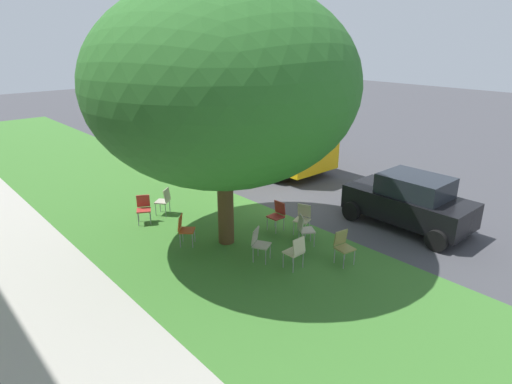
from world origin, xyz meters
TOP-DOWN VIEW (x-y plane):
  - ground at (0.00, 0.00)m, footprint 80.00×80.00m
  - grass_verge at (0.00, 3.20)m, footprint 48.00×6.00m
  - sidewalk_strip at (0.00, 7.60)m, footprint 48.00×2.80m
  - street_tree at (-0.70, 2.88)m, footprint 6.86×6.86m
  - chair_0 at (-2.29, 1.38)m, footprint 0.57×0.58m
  - chair_1 at (-0.07, 3.85)m, footprint 0.59×0.59m
  - chair_2 at (-1.74, 0.85)m, footprint 0.54×0.54m
  - chair_3 at (2.22, 3.13)m, footprint 0.58×0.58m
  - chair_4 at (-3.04, 2.53)m, footprint 0.43×0.43m
  - chair_5 at (-1.06, 1.23)m, footprint 0.43×0.44m
  - chair_6 at (-2.10, 2.90)m, footprint 0.56×0.56m
  - chair_7 at (-3.63, 1.41)m, footprint 0.48×0.48m
  - chair_8 at (2.08, 3.94)m, footprint 0.57×0.56m
  - parked_car at (-3.55, -1.88)m, footprint 3.70×1.92m
  - school_bus at (6.19, -3.06)m, footprint 10.40×2.80m

SIDE VIEW (x-z plane):
  - ground at x=0.00m, z-range 0.00..0.00m
  - grass_verge at x=0.00m, z-range 0.00..0.01m
  - sidewalk_strip at x=0.00m, z-range 0.00..0.01m
  - chair_0 at x=-2.29m, z-range 0.08..0.96m
  - chair_1 at x=-0.07m, z-range 0.08..0.96m
  - chair_2 at x=-1.74m, z-range 0.08..0.96m
  - chair_3 at x=2.22m, z-range 0.08..0.96m
  - chair_4 at x=-3.04m, z-range 0.08..0.96m
  - chair_5 at x=-1.06m, z-range 0.08..0.96m
  - chair_6 at x=-2.10m, z-range 0.08..0.96m
  - chair_7 at x=-3.63m, z-range 0.08..0.96m
  - chair_8 at x=2.08m, z-range 0.08..0.96m
  - parked_car at x=-3.55m, z-range 0.01..1.66m
  - school_bus at x=6.19m, z-range 0.32..3.20m
  - street_tree at x=-0.70m, z-range 0.89..7.76m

